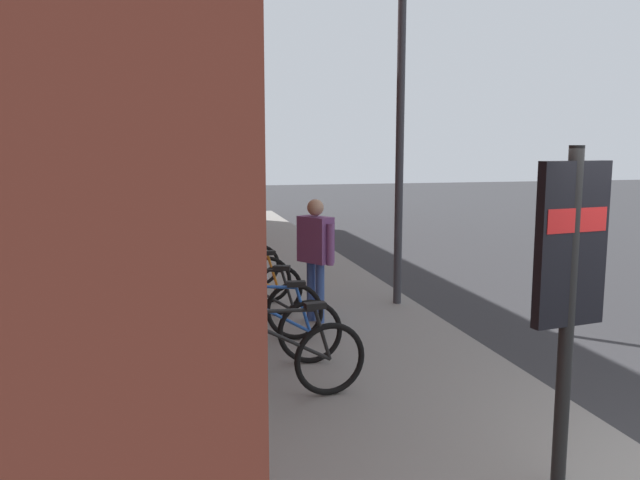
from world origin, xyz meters
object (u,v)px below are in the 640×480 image
Objects in this scene: pedestrian_crossing_street at (315,248)px; street_lamp at (401,77)px; bicycle_under_window at (243,291)px; bicycle_nearest_sign at (278,362)px; bicycle_end_of_row at (234,278)px; bicycle_beside_lamp at (228,264)px; bicycle_far_end at (263,331)px; transit_info_sign at (570,267)px; bicycle_by_door at (253,308)px.

street_lamp is at bearing -63.36° from pedestrian_crossing_street.
bicycle_under_window is 0.31× the size of street_lamp.
bicycle_end_of_row is (3.94, 0.01, 0.00)m from bicycle_nearest_sign.
pedestrian_crossing_street reaches higher than bicycle_nearest_sign.
pedestrian_crossing_street is at bearing -20.02° from bicycle_nearest_sign.
bicycle_beside_lamp is (1.12, -0.02, 0.00)m from bicycle_end_of_row.
pedestrian_crossing_street reaches higher than bicycle_far_end.
bicycle_under_window is 5.44m from transit_info_sign.
bicycle_nearest_sign is 2.07m from bicycle_by_door.
bicycle_nearest_sign is at bearing 159.98° from pedestrian_crossing_street.
bicycle_nearest_sign is at bearing 179.62° from bicycle_under_window.
bicycle_far_end is 1.96m from pedestrian_crossing_street.
transit_info_sign is at bearing -158.62° from bicycle_by_door.
transit_info_sign is at bearing -152.14° from bicycle_far_end.
transit_info_sign reaches higher than bicycle_end_of_row.
bicycle_by_door and bicycle_under_window have the same top height.
street_lamp reaches higher than bicycle_nearest_sign.
bicycle_by_door is 0.71× the size of transit_info_sign.
bicycle_beside_lamp is at bearing 12.91° from transit_info_sign.
bicycle_nearest_sign is at bearing 179.88° from bicycle_beside_lamp.
bicycle_beside_lamp is (5.07, -0.01, 0.00)m from bicycle_nearest_sign.
pedestrian_crossing_street is (-1.29, -0.98, 0.63)m from bicycle_end_of_row.
bicycle_beside_lamp is (3.00, 0.03, 0.00)m from bicycle_by_door.
bicycle_beside_lamp is at bearing 21.53° from pedestrian_crossing_street.
bicycle_under_window is 0.73× the size of transit_info_sign.
street_lamp is (2.32, -2.39, 2.97)m from bicycle_far_end.
street_lamp reaches higher than bicycle_by_door.
transit_info_sign is (-4.08, -1.60, 1.21)m from bicycle_by_door.
bicycle_far_end is 1.01× the size of bicycle_end_of_row.
street_lamp is (-0.57, -2.42, 2.97)m from bicycle_end_of_row.
bicycle_end_of_row is at bearing 37.06° from pedestrian_crossing_street.
bicycle_nearest_sign is 0.74× the size of transit_info_sign.
street_lamp reaches higher than bicycle_under_window.
bicycle_nearest_sign is 2.89m from pedestrian_crossing_street.
bicycle_under_window is 1.05× the size of pedestrian_crossing_street.
bicycle_by_door is 1.88m from bicycle_end_of_row.
bicycle_under_window is at bearing -179.74° from bicycle_beside_lamp.
bicycle_by_door and bicycle_end_of_row have the same top height.
transit_info_sign is 1.43× the size of pedestrian_crossing_street.
bicycle_nearest_sign is 1.00× the size of bicycle_beside_lamp.
bicycle_nearest_sign and bicycle_by_door have the same top height.
bicycle_far_end and bicycle_under_window have the same top height.
bicycle_end_of_row is 1.12m from bicycle_beside_lamp.
bicycle_nearest_sign and bicycle_beside_lamp have the same top height.
pedestrian_crossing_street is 0.29× the size of street_lamp.
bicycle_nearest_sign is 2.86m from transit_info_sign.
bicycle_by_door is 0.30× the size of street_lamp.
bicycle_by_door is at bearing -178.52° from bicycle_end_of_row.
bicycle_under_window is (0.97, 0.02, 0.00)m from bicycle_by_door.
bicycle_under_window is at bearing -0.38° from bicycle_nearest_sign.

